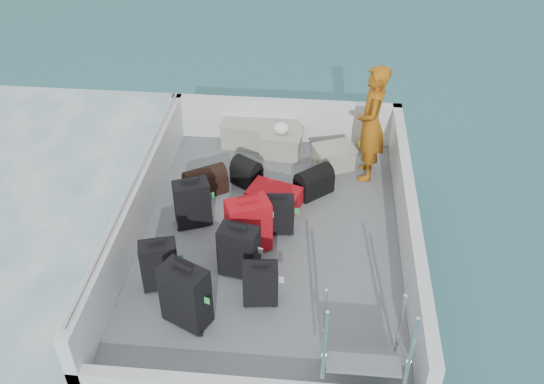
{
  "coord_description": "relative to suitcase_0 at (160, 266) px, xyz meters",
  "views": [
    {
      "loc": [
        0.58,
        -6.0,
        5.79
      ],
      "look_at": [
        -0.03,
        0.45,
        1.0
      ],
      "focal_mm": 40.0,
      "sensor_mm": 36.0,
      "label": 1
    }
  ],
  "objects": [
    {
      "name": "white_bag",
      "position": [
        1.17,
        2.98,
        0.13
      ],
      "size": [
        0.24,
        0.24,
        0.18
      ],
      "primitive_type": "ellipsoid",
      "color": "white",
      "rests_on": "crate_2"
    },
    {
      "name": "duffel_0",
      "position": [
        0.18,
        1.89,
        -0.17
      ],
      "size": [
        0.66,
        0.57,
        0.32
      ],
      "primitive_type": null,
      "rotation": [
        0.0,
        0.0,
        0.56
      ],
      "color": "black",
      "rests_on": "deck"
    },
    {
      "name": "crate_3",
      "position": [
        1.98,
        2.71,
        -0.16
      ],
      "size": [
        0.65,
        0.56,
        0.33
      ],
      "primitive_type": "cube",
      "rotation": [
        0.0,
        0.0,
        0.39
      ],
      "color": "#A5A390",
      "rests_on": "deck"
    },
    {
      "name": "suitcase_4",
      "position": [
        0.88,
        0.31,
        0.01
      ],
      "size": [
        0.5,
        0.35,
        0.68
      ],
      "primitive_type": "cube",
      "rotation": [
        0.0,
        0.0,
        -0.19
      ],
      "color": "black",
      "rests_on": "deck"
    },
    {
      "name": "deck_fittings",
      "position": [
        1.54,
        0.71,
        0.04
      ],
      "size": [
        3.6,
        5.0,
        0.9
      ],
      "color": "silver",
      "rests_on": "deck"
    },
    {
      "name": "suitcase_2",
      "position": [
        0.14,
        1.19,
        0.0
      ],
      "size": [
        0.52,
        0.43,
        0.66
      ],
      "primitive_type": "cube",
      "rotation": [
        0.0,
        0.0,
        0.39
      ],
      "color": "black",
      "rests_on": "deck"
    },
    {
      "name": "suitcase_7",
      "position": [
        1.29,
        1.13,
        -0.05
      ],
      "size": [
        0.41,
        0.26,
        0.55
      ],
      "primitive_type": "cube",
      "rotation": [
        0.0,
        0.0,
        0.11
      ],
      "color": "black",
      "rests_on": "deck"
    },
    {
      "name": "crate_2",
      "position": [
        1.17,
        2.98,
        -0.15
      ],
      "size": [
        0.65,
        0.49,
        0.36
      ],
      "primitive_type": "cube",
      "rotation": [
        0.0,
        0.0,
        -0.12
      ],
      "color": "#A5A390",
      "rests_on": "deck"
    },
    {
      "name": "ground",
      "position": [
        1.19,
        1.03,
        -0.95
      ],
      "size": [
        160.0,
        160.0,
        0.0
      ],
      "primitive_type": "plane",
      "color": "#164D4F",
      "rests_on": "ground"
    },
    {
      "name": "yellow_bag",
      "position": [
        2.5,
        3.23,
        -0.22
      ],
      "size": [
        0.28,
        0.26,
        0.22
      ],
      "primitive_type": "ellipsoid",
      "color": "yellow",
      "rests_on": "deck"
    },
    {
      "name": "duffel_1",
      "position": [
        0.73,
        2.17,
        -0.17
      ],
      "size": [
        0.5,
        0.47,
        0.32
      ],
      "primitive_type": null,
      "rotation": [
        0.0,
        0.0,
        -0.59
      ],
      "color": "black",
      "rests_on": "deck"
    },
    {
      "name": "crate_1",
      "position": [
        1.1,
        3.23,
        -0.13
      ],
      "size": [
        0.74,
        0.6,
        0.39
      ],
      "primitive_type": "cube",
      "rotation": [
        0.0,
        0.0,
        0.27
      ],
      "color": "#A5A390",
      "rests_on": "deck"
    },
    {
      "name": "suitcase_3",
      "position": [
        0.42,
        -0.5,
        0.06
      ],
      "size": [
        0.59,
        0.49,
        0.77
      ],
      "primitive_type": "cube",
      "rotation": [
        0.0,
        0.0,
        -0.46
      ],
      "color": "black",
      "rests_on": "deck"
    },
    {
      "name": "suitcase_8",
      "position": [
        1.18,
        1.67,
        -0.19
      ],
      "size": [
        0.81,
        0.66,
        0.27
      ],
      "primitive_type": "cube",
      "rotation": [
        0.0,
        0.0,
        1.24
      ],
      "color": "#B10D19",
      "rests_on": "deck"
    },
    {
      "name": "duffel_2",
      "position": [
        1.71,
        2.02,
        -0.17
      ],
      "size": [
        0.59,
        0.58,
        0.32
      ],
      "primitive_type": null,
      "rotation": [
        0.0,
        0.0,
        0.73
      ],
      "color": "black",
      "rests_on": "deck"
    },
    {
      "name": "ferry_hull",
      "position": [
        1.19,
        1.03,
        -0.65
      ],
      "size": [
        3.6,
        5.0,
        0.6
      ],
      "primitive_type": "cube",
      "color": "silver",
      "rests_on": "ground"
    },
    {
      "name": "crate_0",
      "position": [
        0.55,
        3.23,
        -0.14
      ],
      "size": [
        0.68,
        0.51,
        0.38
      ],
      "primitive_type": "cube",
      "rotation": [
        0.0,
        0.0,
        -0.12
      ],
      "color": "#A5A390",
      "rests_on": "deck"
    },
    {
      "name": "suitcase_5",
      "position": [
        0.94,
        0.77,
        0.04
      ],
      "size": [
        0.61,
        0.51,
        0.73
      ],
      "primitive_type": "cube",
      "rotation": [
        0.0,
        0.0,
        0.43
      ],
      "color": "#B10D19",
      "rests_on": "deck"
    },
    {
      "name": "deck",
      "position": [
        1.19,
        1.03,
        -0.34
      ],
      "size": [
        3.3,
        4.7,
        0.02
      ],
      "primitive_type": "cube",
      "color": "slate",
      "rests_on": "ferry_hull"
    },
    {
      "name": "suitcase_6",
      "position": [
        1.19,
        -0.14,
        -0.05
      ],
      "size": [
        0.42,
        0.28,
        0.55
      ],
      "primitive_type": "cube",
      "rotation": [
        0.0,
        0.0,
        0.12
      ],
      "color": "black",
      "rests_on": "deck"
    },
    {
      "name": "passenger",
      "position": [
        2.47,
        2.55,
        0.54
      ],
      "size": [
        0.45,
        0.67,
        1.74
      ],
      "primitive_type": "imported",
      "rotation": [
        0.0,
        0.0,
        -1.63
      ],
      "color": "orange",
      "rests_on": "deck"
    },
    {
      "name": "suitcase_0",
      "position": [
        0.0,
        0.0,
        0.0
      ],
      "size": [
        0.47,
        0.34,
        0.65
      ],
      "primitive_type": "cube",
      "rotation": [
        0.0,
        0.0,
        0.27
      ],
      "color": "black",
      "rests_on": "deck"
    }
  ]
}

